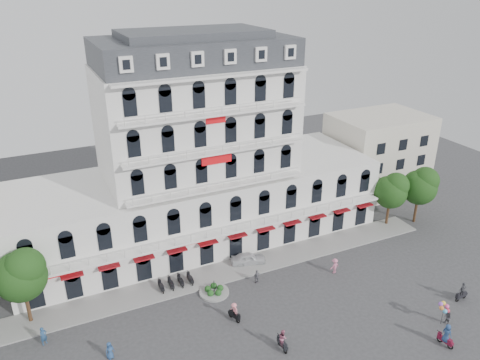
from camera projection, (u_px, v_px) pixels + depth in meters
name	position (u px, v px, depth m)	size (l,w,h in m)	color
ground	(265.00, 319.00, 46.24)	(120.00, 120.00, 0.00)	#38383A
sidewalk	(228.00, 271.00, 53.67)	(53.00, 4.00, 0.16)	gray
main_building	(198.00, 165.00, 57.14)	(45.00, 15.00, 25.80)	silver
flank_building_east	(377.00, 153.00, 72.05)	(14.00, 10.00, 12.00)	beige
traffic_island	(214.00, 291.00, 49.95)	(3.20, 3.20, 1.60)	gray
parked_scooter_row	(176.00, 287.00, 51.07)	(4.40, 1.80, 1.10)	black
tree_west_inner	(21.00, 273.00, 43.67)	(4.76, 4.76, 8.25)	#382314
tree_east_inner	(391.00, 190.00, 61.75)	(4.40, 4.37, 7.57)	#382314
tree_east_outer	(420.00, 185.00, 62.34)	(4.65, 4.65, 8.05)	#382314
parked_car	(248.00, 258.00, 54.91)	(1.63, 4.05, 1.38)	silver
rider_southwest	(283.00, 339.00, 42.15)	(0.66, 1.70, 2.19)	black
rider_east	(447.00, 335.00, 42.56)	(0.73, 1.70, 2.35)	maroon
rider_northeast	(462.00, 291.00, 48.60)	(1.70, 0.50, 2.19)	black
rider_center	(234.00, 311.00, 45.79)	(0.81, 1.67, 2.00)	black
pedestrian_left	(110.00, 350.00, 41.27)	(0.83, 0.54, 1.71)	navy
pedestrian_mid	(257.00, 276.00, 51.47)	(0.94, 0.39, 1.61)	slate
pedestrian_right	(335.00, 266.00, 53.10)	(1.20, 0.69, 1.85)	#C86A8A
pedestrian_far	(44.00, 336.00, 42.82)	(0.68, 0.45, 1.86)	navy
balloon_vendor	(446.00, 314.00, 45.09)	(1.29, 1.22, 2.45)	#4E4D54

